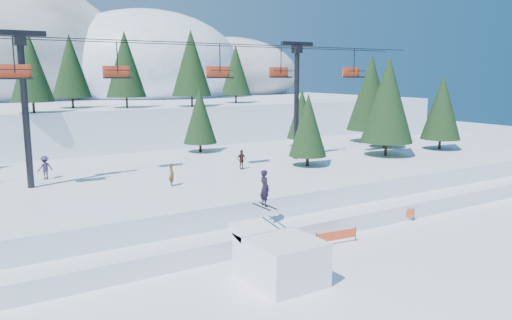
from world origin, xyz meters
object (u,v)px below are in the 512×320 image
jump_kicker (279,256)px  chairlift (178,83)px  banner_far (395,214)px  banner_near (336,236)px

jump_kicker → chairlift: chairlift is taller
jump_kicker → banner_far: size_ratio=1.98×
jump_kicker → chairlift: bearing=83.3°
chairlift → banner_near: bearing=-74.7°
banner_near → banner_far: size_ratio=1.07×
jump_kicker → banner_far: bearing=17.2°
chairlift → jump_kicker: bearing=-96.7°
jump_kicker → chairlift: size_ratio=0.11×
jump_kicker → banner_far: 12.89m
chairlift → banner_far: 18.61m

